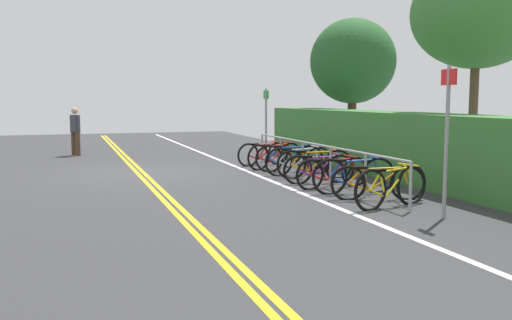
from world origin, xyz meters
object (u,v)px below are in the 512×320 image
(bicycle_7, at_px, (354,176))
(bicycle_1, at_px, (275,156))
(bicycle_3, at_px, (299,161))
(tree_near_left, at_px, (353,62))
(bicycle_2, at_px, (289,158))
(sign_post_near, at_px, (266,117))
(sign_post_far, at_px, (447,128))
(bike_rack, at_px, (316,153))
(bicycle_0, at_px, (263,154))
(tree_mid, at_px, (477,14))
(bicycle_4, at_px, (315,164))
(pedestrian, at_px, (75,128))
(bicycle_6, at_px, (333,173))
(bicycle_9, at_px, (391,187))
(bicycle_8, at_px, (378,183))
(bicycle_5, at_px, (319,169))

(bicycle_7, bearing_deg, bicycle_1, -178.89)
(bicycle_3, bearing_deg, bicycle_1, -175.72)
(tree_near_left, bearing_deg, bicycle_2, -46.22)
(bicycle_1, bearing_deg, sign_post_near, 168.18)
(sign_post_far, bearing_deg, bike_rack, -177.14)
(bicycle_0, relative_size, tree_mid, 0.31)
(bicycle_4, xyz_separation_m, sign_post_far, (4.62, 0.07, 1.07))
(pedestrian, distance_m, sign_post_far, 12.92)
(sign_post_far, bearing_deg, bicycle_6, -175.04)
(bicycle_7, xyz_separation_m, bicycle_9, (1.44, -0.07, -0.00))
(bike_rack, height_order, sign_post_far, sign_post_far)
(bicycle_0, height_order, sign_post_near, sign_post_near)
(sign_post_near, bearing_deg, bike_rack, -3.92)
(bike_rack, xyz_separation_m, pedestrian, (-7.58, -5.01, 0.25))
(bicycle_0, height_order, bicycle_9, bicycle_9)
(bicycle_6, distance_m, tree_near_left, 7.71)
(bicycle_8, xyz_separation_m, tree_mid, (-2.10, 3.81, 3.50))
(bike_rack, xyz_separation_m, tree_mid, (0.40, 3.90, 3.18))
(bicycle_1, relative_size, bicycle_6, 0.98)
(bicycle_0, relative_size, sign_post_far, 0.68)
(bicycle_3, height_order, bicycle_7, bicycle_7)
(bicycle_1, distance_m, tree_mid, 5.99)
(bike_rack, bearing_deg, bicycle_3, 178.15)
(pedestrian, distance_m, tree_near_left, 9.28)
(pedestrian, bearing_deg, bicycle_1, 43.83)
(bicycle_2, bearing_deg, bicycle_0, -174.13)
(bicycle_3, height_order, pedestrian, pedestrian)
(bike_rack, height_order, tree_near_left, tree_near_left)
(bicycle_8, distance_m, sign_post_near, 6.67)
(bicycle_5, height_order, sign_post_far, sign_post_far)
(bicycle_7, height_order, sign_post_near, sign_post_near)
(bicycle_2, xyz_separation_m, bicycle_5, (2.00, -0.11, -0.02))
(bicycle_2, distance_m, tree_mid, 5.59)
(pedestrian, xyz_separation_m, tree_near_left, (2.41, 8.70, 2.16))
(bicycle_3, bearing_deg, bicycle_7, -0.45)
(bicycle_0, relative_size, bicycle_3, 0.92)
(bicycle_9, bearing_deg, bicycle_8, 167.99)
(bicycle_4, height_order, tree_mid, tree_mid)
(tree_mid, bearing_deg, bicycle_0, -131.79)
(bicycle_3, height_order, bicycle_9, bicycle_9)
(bicycle_9, bearing_deg, sign_post_far, 14.27)
(pedestrian, height_order, sign_post_far, sign_post_far)
(bicycle_9, bearing_deg, bicycle_7, 177.20)
(tree_near_left, bearing_deg, bicycle_8, -25.16)
(bicycle_0, distance_m, bicycle_8, 5.70)
(bicycle_9, bearing_deg, bike_rack, 178.95)
(pedestrian, height_order, tree_near_left, tree_near_left)
(bicycle_7, height_order, tree_near_left, tree_near_left)
(bicycle_0, distance_m, bicycle_7, 4.94)
(pedestrian, height_order, tree_mid, tree_mid)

